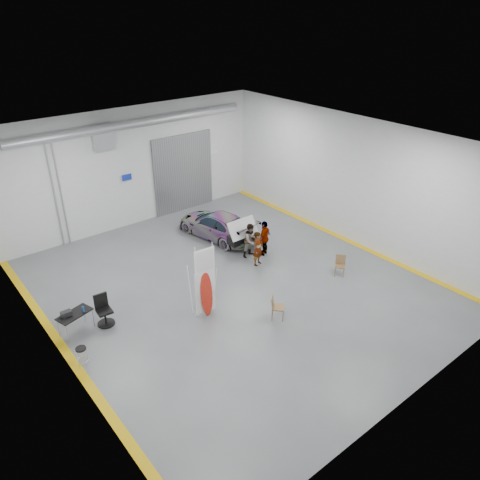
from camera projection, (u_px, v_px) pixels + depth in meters
ground at (233, 286)px, 19.21m from camera, size 16.00×16.00×0.00m
room_shell at (204, 176)px, 19.00m from camera, size 14.02×16.18×6.01m
sedan_car at (217, 225)px, 22.91m from camera, size 2.46×4.63×1.28m
person_a at (258, 248)px, 20.42m from camera, size 0.67×0.55×1.59m
person_b at (251, 240)px, 21.10m from camera, size 0.83×0.66×1.60m
person_c at (264, 238)px, 21.22m from camera, size 1.05×0.76×1.68m
surfboard_display at (206, 287)px, 16.97m from camera, size 0.83×0.27×2.94m
folding_chair_near at (278, 311)px, 17.17m from camera, size 0.63×0.71×0.96m
folding_chair_far at (339, 269)px, 19.86m from camera, size 0.57×0.67×0.88m
shop_stool at (82, 357)px, 14.93m from camera, size 0.36×0.36×0.70m
work_table at (72, 314)px, 16.25m from camera, size 1.32×0.91×0.98m
office_chair at (104, 312)px, 16.78m from camera, size 0.63×0.63×1.17m
trunk_lid at (242, 226)px, 21.25m from camera, size 1.49×0.90×0.04m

